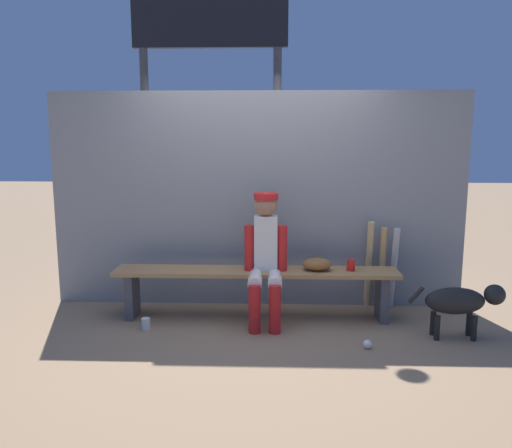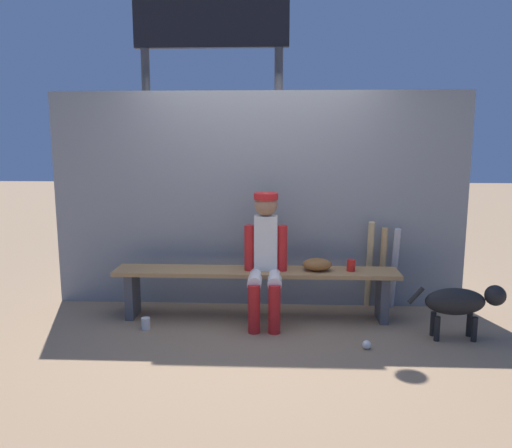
{
  "view_description": "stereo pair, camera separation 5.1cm",
  "coord_description": "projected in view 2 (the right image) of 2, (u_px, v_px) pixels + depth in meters",
  "views": [
    {
      "loc": [
        0.17,
        -4.8,
        1.77
      ],
      "look_at": [
        0.0,
        0.0,
        0.94
      ],
      "focal_mm": 35.88,
      "sensor_mm": 36.0,
      "label": 1
    },
    {
      "loc": [
        0.22,
        -4.79,
        1.77
      ],
      "look_at": [
        0.0,
        0.0,
        0.94
      ],
      "focal_mm": 35.88,
      "sensor_mm": 36.0,
      "label": 2
    }
  ],
  "objects": [
    {
      "name": "chainlink_fence",
      "position": [
        258.0,
        201.0,
        5.28
      ],
      "size": [
        4.26,
        0.03,
        2.22
      ],
      "primitive_type": "cube",
      "color": "gray",
      "rests_on": "ground_plane"
    },
    {
      "name": "baseball",
      "position": [
        367.0,
        345.0,
        4.29
      ],
      "size": [
        0.07,
        0.07,
        0.07
      ],
      "primitive_type": "sphere",
      "color": "white",
      "rests_on": "ground_plane"
    },
    {
      "name": "bat_wood_tan",
      "position": [
        383.0,
        268.0,
        5.23
      ],
      "size": [
        0.07,
        0.13,
        0.86
      ],
      "primitive_type": "cylinder",
      "rotation": [
        0.07,
        0.0,
        0.09
      ],
      "color": "tan",
      "rests_on": "ground_plane"
    },
    {
      "name": "dog",
      "position": [
        462.0,
        302.0,
        4.46
      ],
      "size": [
        0.84,
        0.2,
        0.49
      ],
      "color": "black",
      "rests_on": "ground_plane"
    },
    {
      "name": "cup_on_bench",
      "position": [
        351.0,
        265.0,
        4.9
      ],
      "size": [
        0.08,
        0.08,
        0.11
      ],
      "primitive_type": "cylinder",
      "color": "red",
      "rests_on": "dugout_bench"
    },
    {
      "name": "dugout_bench",
      "position": [
        256.0,
        280.0,
        4.96
      ],
      "size": [
        2.74,
        0.36,
        0.49
      ],
      "color": "#AD7F4C",
      "rests_on": "ground_plane"
    },
    {
      "name": "bat_wood_natural",
      "position": [
        369.0,
        265.0,
        5.25
      ],
      "size": [
        0.08,
        0.23,
        0.92
      ],
      "primitive_type": "cylinder",
      "rotation": [
        0.17,
        0.0,
        -0.06
      ],
      "color": "tan",
      "rests_on": "ground_plane"
    },
    {
      "name": "baseball_glove",
      "position": [
        317.0,
        264.0,
        4.91
      ],
      "size": [
        0.28,
        0.2,
        0.12
      ],
      "primitive_type": "ellipsoid",
      "color": "brown",
      "rests_on": "dugout_bench"
    },
    {
      "name": "ground_plane",
      "position": [
        256.0,
        318.0,
        5.03
      ],
      "size": [
        30.0,
        30.0,
        0.0
      ],
      "primitive_type": "plane",
      "color": "#937556"
    },
    {
      "name": "scoreboard",
      "position": [
        216.0,
        48.0,
        5.96
      ],
      "size": [
        2.09,
        0.27,
        3.97
      ],
      "color": "#3F3F42",
      "rests_on": "ground_plane"
    },
    {
      "name": "player_seated",
      "position": [
        265.0,
        253.0,
        4.8
      ],
      "size": [
        0.41,
        0.55,
        1.24
      ],
      "color": "silver",
      "rests_on": "ground_plane"
    },
    {
      "name": "cup_on_ground",
      "position": [
        146.0,
        323.0,
        4.73
      ],
      "size": [
        0.08,
        0.08,
        0.11
      ],
      "primitive_type": "cylinder",
      "color": "silver",
      "rests_on": "ground_plane"
    },
    {
      "name": "bat_aluminum_silver",
      "position": [
        394.0,
        269.0,
        5.22
      ],
      "size": [
        0.08,
        0.21,
        0.86
      ],
      "primitive_type": "cylinder",
      "rotation": [
        0.17,
        0.0,
        0.06
      ],
      "color": "#B7B7BC",
      "rests_on": "ground_plane"
    }
  ]
}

